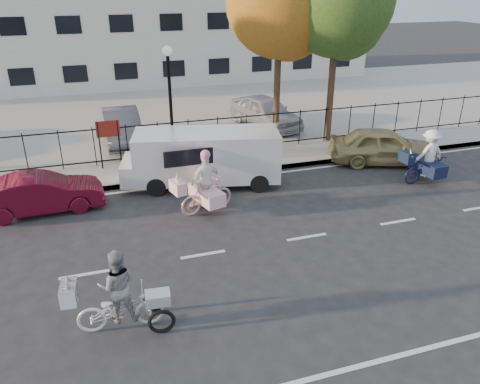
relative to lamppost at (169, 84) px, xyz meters
name	(u,v)px	position (x,y,z in m)	size (l,w,h in m)	color
ground	(203,255)	(-0.50, -6.80, -3.11)	(120.00, 120.00, 0.00)	#333334
road_markings	(203,255)	(-0.50, -6.80, -3.11)	(60.00, 9.52, 0.01)	silver
curb	(169,180)	(-0.50, -1.75, -3.04)	(60.00, 0.10, 0.15)	#A8A399
sidewalk	(165,170)	(-0.50, -0.70, -3.04)	(60.00, 2.20, 0.15)	#A8A399
parking_lot	(137,112)	(-0.50, 8.20, -3.04)	(60.00, 15.60, 0.15)	#A8A399
iron_fence	(158,140)	(-0.50, 0.40, -2.21)	(58.00, 0.06, 1.50)	black
building	(117,36)	(-0.50, 18.20, -0.11)	(34.00, 10.00, 6.00)	silver
lamppost	(169,84)	(0.00, 0.00, 0.00)	(0.36, 0.36, 4.33)	black
street_sign	(109,135)	(-2.35, 0.00, -1.70)	(0.85, 0.06, 1.80)	black
zebra_trike	(119,299)	(-2.76, -9.02, -2.40)	(2.15, 0.88, 1.84)	white
unicorn_bike	(206,190)	(0.19, -4.38, -2.36)	(2.06, 1.48, 2.03)	beige
bull_bike	(427,162)	(8.19, -4.47, -2.34)	(2.08, 1.43, 1.93)	#101238
white_van	(204,156)	(0.67, -2.30, -2.06)	(5.69, 2.87, 1.91)	white
red_sedan	(41,193)	(-4.63, -2.80, -2.50)	(1.29, 3.69, 1.22)	#5D0A1C
gold_sedan	(384,146)	(7.83, -2.38, -2.41)	(1.67, 4.14, 1.41)	tan
lot_car_c	(122,126)	(-1.68, 2.95, -2.26)	(1.49, 4.27, 1.41)	#53555B
lot_car_d	(266,112)	(5.01, 3.20, -2.22)	(1.74, 4.33, 1.48)	#ADAEB5
tree_mid	(282,9)	(4.95, 1.46, 2.41)	(4.30, 4.30, 7.88)	#442D1D
tree_east	(340,6)	(7.04, 0.56, 2.52)	(4.39, 4.39, 8.05)	#442D1D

